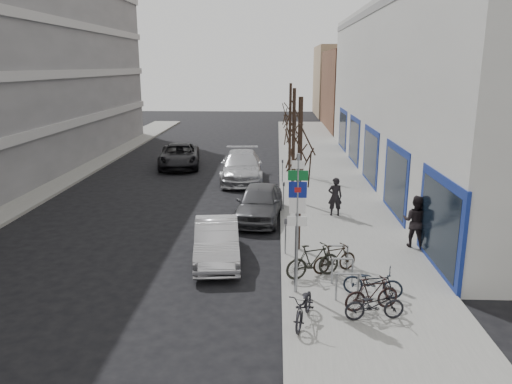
# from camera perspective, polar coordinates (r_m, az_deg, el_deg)

# --- Properties ---
(ground) EXTENTS (120.00, 120.00, 0.00)m
(ground) POSITION_cam_1_polar(r_m,az_deg,el_deg) (14.92, -4.91, -11.63)
(ground) COLOR black
(ground) RESTS_ON ground
(sidewalk_east) EXTENTS (5.00, 70.00, 0.15)m
(sidewalk_east) POSITION_cam_1_polar(r_m,az_deg,el_deg) (24.33, 8.65, -1.22)
(sidewalk_east) COLOR slate
(sidewalk_east) RESTS_ON ground
(sidewalk_west) EXTENTS (3.00, 70.00, 0.15)m
(sidewalk_west) POSITION_cam_1_polar(r_m,az_deg,el_deg) (27.36, -25.62, -0.75)
(sidewalk_west) COLOR slate
(sidewalk_west) RESTS_ON ground
(brick_building_far) EXTENTS (12.00, 14.00, 8.00)m
(brick_building_far) POSITION_cam_1_polar(r_m,az_deg,el_deg) (54.53, 14.51, 11.20)
(brick_building_far) COLOR brown
(brick_building_far) RESTS_ON ground
(tan_building_far) EXTENTS (13.00, 12.00, 9.00)m
(tan_building_far) POSITION_cam_1_polar(r_m,az_deg,el_deg) (69.33, 12.38, 12.29)
(tan_building_far) COLOR #937A5B
(tan_building_far) RESTS_ON ground
(highway_sign_pole) EXTENTS (0.55, 0.10, 4.20)m
(highway_sign_pole) POSITION_cam_1_polar(r_m,az_deg,el_deg) (13.91, 4.73, -2.69)
(highway_sign_pole) COLOR gray
(highway_sign_pole) RESTS_ON ground
(bike_rack) EXTENTS (0.66, 2.26, 0.83)m
(bike_rack) POSITION_cam_1_polar(r_m,az_deg,el_deg) (15.22, 9.83, -8.54)
(bike_rack) COLOR gray
(bike_rack) RESTS_ON sidewalk_east
(tree_near) EXTENTS (1.80, 1.80, 5.50)m
(tree_near) POSITION_cam_1_polar(r_m,az_deg,el_deg) (16.99, 5.06, 6.10)
(tree_near) COLOR black
(tree_near) RESTS_ON ground
(tree_mid) EXTENTS (1.80, 1.80, 5.50)m
(tree_mid) POSITION_cam_1_polar(r_m,az_deg,el_deg) (23.44, 4.35, 8.35)
(tree_mid) COLOR black
(tree_mid) RESTS_ON ground
(tree_far) EXTENTS (1.80, 1.80, 5.50)m
(tree_far) POSITION_cam_1_polar(r_m,az_deg,el_deg) (29.91, 3.95, 9.64)
(tree_far) COLOR black
(tree_far) RESTS_ON ground
(meter_front) EXTENTS (0.10, 0.08, 1.27)m
(meter_front) POSITION_cam_1_polar(r_m,az_deg,el_deg) (17.24, 3.41, -4.67)
(meter_front) COLOR gray
(meter_front) RESTS_ON sidewalk_east
(meter_mid) EXTENTS (0.10, 0.08, 1.27)m
(meter_mid) POSITION_cam_1_polar(r_m,az_deg,el_deg) (22.51, 3.18, -0.12)
(meter_mid) COLOR gray
(meter_mid) RESTS_ON sidewalk_east
(meter_back) EXTENTS (0.10, 0.08, 1.27)m
(meter_back) POSITION_cam_1_polar(r_m,az_deg,el_deg) (27.87, 3.04, 2.69)
(meter_back) COLOR gray
(meter_back) RESTS_ON sidewalk_east
(bike_near_left) EXTENTS (0.93, 1.79, 1.04)m
(bike_near_left) POSITION_cam_1_polar(r_m,az_deg,el_deg) (12.95, 5.55, -12.57)
(bike_near_left) COLOR black
(bike_near_left) RESTS_ON sidewalk_east
(bike_near_right) EXTENTS (1.62, 0.90, 0.95)m
(bike_near_right) POSITION_cam_1_polar(r_m,az_deg,el_deg) (13.86, 13.10, -11.24)
(bike_near_right) COLOR black
(bike_near_right) RESTS_ON sidewalk_east
(bike_mid_curb) EXTENTS (1.73, 0.87, 1.01)m
(bike_mid_curb) POSITION_cam_1_polar(r_m,az_deg,el_deg) (14.62, 13.23, -9.72)
(bike_mid_curb) COLOR black
(bike_mid_curb) RESTS_ON sidewalk_east
(bike_mid_inner) EXTENTS (1.89, 1.22, 1.11)m
(bike_mid_inner) POSITION_cam_1_polar(r_m,az_deg,el_deg) (15.52, 6.52, -7.78)
(bike_mid_inner) COLOR black
(bike_mid_inner) RESTS_ON sidewalk_east
(bike_far_curb) EXTENTS (1.62, 0.70, 0.96)m
(bike_far_curb) POSITION_cam_1_polar(r_m,az_deg,el_deg) (13.41, 13.41, -12.14)
(bike_far_curb) COLOR black
(bike_far_curb) RESTS_ON sidewalk_east
(bike_far_inner) EXTENTS (1.60, 1.09, 0.94)m
(bike_far_inner) POSITION_cam_1_polar(r_m,az_deg,el_deg) (16.02, 8.98, -7.46)
(bike_far_inner) COLOR black
(bike_far_inner) RESTS_ON sidewalk_east
(parked_car_front) EXTENTS (1.95, 4.34, 1.38)m
(parked_car_front) POSITION_cam_1_polar(r_m,az_deg,el_deg) (17.10, -4.52, -5.64)
(parked_car_front) COLOR #B4B4B9
(parked_car_front) RESTS_ON ground
(parked_car_mid) EXTENTS (2.22, 4.63, 1.53)m
(parked_car_mid) POSITION_cam_1_polar(r_m,az_deg,el_deg) (21.53, 0.38, -1.19)
(parked_car_mid) COLOR #454549
(parked_car_mid) RESTS_ON ground
(parked_car_back) EXTENTS (2.66, 5.90, 1.68)m
(parked_car_back) POSITION_cam_1_polar(r_m,az_deg,el_deg) (28.88, -1.65, 2.95)
(parked_car_back) COLOR #B6B7BC
(parked_car_back) RESTS_ON ground
(lane_car) EXTENTS (3.23, 5.74, 1.51)m
(lane_car) POSITION_cam_1_polar(r_m,az_deg,el_deg) (33.14, -8.74, 4.12)
(lane_car) COLOR black
(lane_car) RESTS_ON ground
(pedestrian_near) EXTENTS (0.64, 0.43, 1.69)m
(pedestrian_near) POSITION_cam_1_polar(r_m,az_deg,el_deg) (21.84, 9.02, -0.52)
(pedestrian_near) COLOR black
(pedestrian_near) RESTS_ON sidewalk_east
(pedestrian_far) EXTENTS (0.86, 0.78, 1.93)m
(pedestrian_far) POSITION_cam_1_polar(r_m,az_deg,el_deg) (18.72, 17.77, -3.17)
(pedestrian_far) COLOR black
(pedestrian_far) RESTS_ON sidewalk_east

